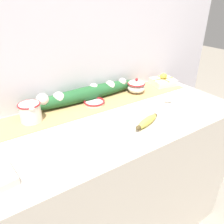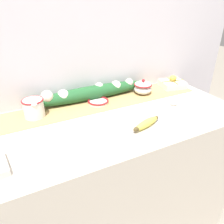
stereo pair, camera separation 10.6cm
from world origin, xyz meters
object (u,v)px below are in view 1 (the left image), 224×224
Objects in this scene: cream_pitcher at (30,111)px; spoon at (167,102)px; banana at (147,121)px; sugar_bowl at (136,86)px; gift_box at (163,81)px; small_dish at (94,102)px.

spoon is (0.72, -0.21, -0.05)m from cream_pitcher.
sugar_bowl is at bearing 58.75° from banana.
sugar_bowl is at bearing -178.68° from gift_box.
banana is at bearing -142.54° from gift_box.
sugar_bowl is 0.22m from spoon.
cream_pitcher is 1.04× the size of small_dish.
sugar_bowl is at bearing -0.09° from cream_pitcher.
small_dish is 0.82× the size of spoon.
spoon is (0.06, -0.21, -0.04)m from sugar_bowl.
banana is at bearing -73.13° from small_dish.
cream_pitcher is 0.90m from gift_box.
gift_box reaches higher than spoon.
banana is at bearing -36.77° from cream_pitcher.
spoon is (0.37, -0.21, -0.01)m from small_dish.
spoon is at bearing -29.44° from small_dish.
spoon is at bearing -16.35° from cream_pitcher.
sugar_bowl reaches higher than banana.
cream_pitcher is 1.11× the size of sugar_bowl.
banana is (0.45, -0.34, -0.04)m from cream_pitcher.
banana is 1.03× the size of gift_box.
gift_box is at bearing 0.29° from cream_pitcher.
gift_box is at bearing 37.46° from banana.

